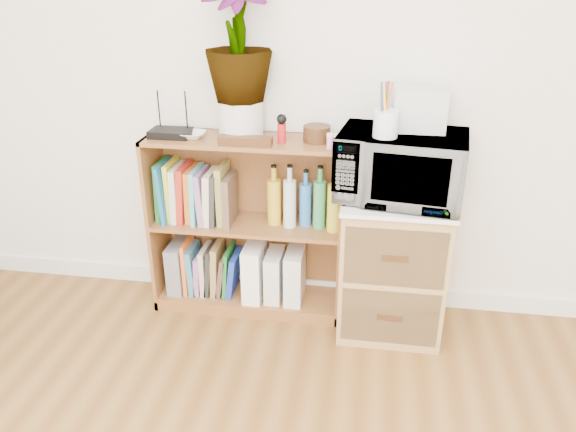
# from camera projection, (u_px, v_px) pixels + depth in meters

# --- Properties ---
(skirting_board) EXTENTS (4.00, 0.02, 0.10)m
(skirting_board) POSITION_uv_depth(u_px,v_px,m) (316.00, 288.00, 3.18)
(skirting_board) COLOR white
(skirting_board) RESTS_ON ground
(bookshelf) EXTENTS (1.00, 0.30, 0.95)m
(bookshelf) POSITION_uv_depth(u_px,v_px,m) (248.00, 227.00, 2.93)
(bookshelf) COLOR brown
(bookshelf) RESTS_ON ground
(wicker_unit) EXTENTS (0.50, 0.45, 0.70)m
(wicker_unit) POSITION_uv_depth(u_px,v_px,m) (392.00, 265.00, 2.81)
(wicker_unit) COLOR #9E7542
(wicker_unit) RESTS_ON ground
(microwave) EXTENTS (0.62, 0.46, 0.32)m
(microwave) POSITION_uv_depth(u_px,v_px,m) (400.00, 166.00, 2.58)
(microwave) COLOR white
(microwave) RESTS_ON wicker_unit
(pen_cup) EXTENTS (0.11, 0.11, 0.12)m
(pen_cup) POSITION_uv_depth(u_px,v_px,m) (386.00, 124.00, 2.43)
(pen_cup) COLOR white
(pen_cup) RESTS_ON microwave
(small_appliance) EXTENTS (0.23, 0.19, 0.18)m
(small_appliance) POSITION_uv_depth(u_px,v_px,m) (419.00, 109.00, 2.54)
(small_appliance) COLOR silver
(small_appliance) RESTS_ON microwave
(router) EXTENTS (0.20, 0.14, 0.04)m
(router) POSITION_uv_depth(u_px,v_px,m) (171.00, 133.00, 2.76)
(router) COLOR black
(router) RESTS_ON bookshelf
(white_bowl) EXTENTS (0.13, 0.13, 0.03)m
(white_bowl) POSITION_uv_depth(u_px,v_px,m) (192.00, 135.00, 2.73)
(white_bowl) COLOR silver
(white_bowl) RESTS_ON bookshelf
(plant_pot) EXTENTS (0.21, 0.21, 0.18)m
(plant_pot) POSITION_uv_depth(u_px,v_px,m) (241.00, 119.00, 2.71)
(plant_pot) COLOR silver
(plant_pot) RESTS_ON bookshelf
(potted_plant) EXTENTS (0.33, 0.33, 0.58)m
(potted_plant) POSITION_uv_depth(u_px,v_px,m) (238.00, 37.00, 2.55)
(potted_plant) COLOR #2E6F2C
(potted_plant) RESTS_ON plant_pot
(trinket_box) EXTENTS (0.25, 0.06, 0.04)m
(trinket_box) POSITION_uv_depth(u_px,v_px,m) (245.00, 141.00, 2.63)
(trinket_box) COLOR #39220F
(trinket_box) RESTS_ON bookshelf
(kokeshi_doll) EXTENTS (0.04, 0.04, 0.09)m
(kokeshi_doll) POSITION_uv_depth(u_px,v_px,m) (282.00, 133.00, 2.65)
(kokeshi_doll) COLOR #AB151A
(kokeshi_doll) RESTS_ON bookshelf
(wooden_bowl) EXTENTS (0.13, 0.13, 0.08)m
(wooden_bowl) POSITION_uv_depth(u_px,v_px,m) (317.00, 134.00, 2.67)
(wooden_bowl) COLOR #361A0E
(wooden_bowl) RESTS_ON bookshelf
(paint_jars) EXTENTS (0.12, 0.04, 0.06)m
(paint_jars) POSITION_uv_depth(u_px,v_px,m) (337.00, 142.00, 2.57)
(paint_jars) COLOR pink
(paint_jars) RESTS_ON bookshelf
(file_box) EXTENTS (0.08, 0.22, 0.27)m
(file_box) POSITION_uv_depth(u_px,v_px,m) (179.00, 266.00, 3.09)
(file_box) COLOR slate
(file_box) RESTS_ON bookshelf
(magazine_holder_left) EXTENTS (0.10, 0.24, 0.31)m
(magazine_holder_left) POSITION_uv_depth(u_px,v_px,m) (255.00, 270.00, 3.02)
(magazine_holder_left) COLOR white
(magazine_holder_left) RESTS_ON bookshelf
(magazine_holder_mid) EXTENTS (0.08, 0.21, 0.27)m
(magazine_holder_mid) POSITION_uv_depth(u_px,v_px,m) (275.00, 275.00, 3.01)
(magazine_holder_mid) COLOR silver
(magazine_holder_mid) RESTS_ON bookshelf
(magazine_holder_right) EXTENTS (0.09, 0.23, 0.29)m
(magazine_holder_right) POSITION_uv_depth(u_px,v_px,m) (295.00, 275.00, 2.99)
(magazine_holder_right) COLOR silver
(magazine_holder_right) RESTS_ON bookshelf
(cookbooks) EXTENTS (0.40, 0.20, 0.31)m
(cookbooks) POSITION_uv_depth(u_px,v_px,m) (196.00, 194.00, 2.89)
(cookbooks) COLOR #1C6C2C
(cookbooks) RESTS_ON bookshelf
(liquor_bottles) EXTENTS (0.46, 0.07, 0.32)m
(liquor_bottles) POSITION_uv_depth(u_px,v_px,m) (312.00, 199.00, 2.81)
(liquor_bottles) COLOR gold
(liquor_bottles) RESTS_ON bookshelf
(lower_books) EXTENTS (0.30, 0.19, 0.30)m
(lower_books) POSITION_uv_depth(u_px,v_px,m) (211.00, 269.00, 3.07)
(lower_books) COLOR orange
(lower_books) RESTS_ON bookshelf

